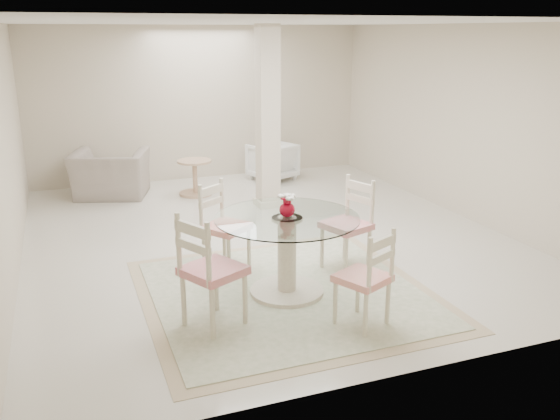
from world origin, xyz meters
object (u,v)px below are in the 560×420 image
object	(u,v)px
armchair_white	(272,161)
dining_chair_east	(351,217)
red_vase	(287,206)
dining_chair_west	(206,263)
recliner_taupe	(110,174)
side_table	(195,179)
dining_chair_north	(221,220)
dining_table	(287,256)
dining_chair_south	(369,272)
column	(268,119)

from	to	relation	value
armchair_white	dining_chair_east	bearing A→B (deg)	60.03
red_vase	dining_chair_west	bearing A→B (deg)	-155.10
recliner_taupe	side_table	world-z (taller)	recliner_taupe
dining_chair_west	armchair_white	world-z (taller)	dining_chair_west
dining_chair_west	armchair_white	distance (m)	5.68
dining_chair_north	recliner_taupe	size ratio (longest dim) A/B	0.96
red_vase	side_table	world-z (taller)	red_vase
dining_table	dining_chair_south	distance (m)	1.03
red_vase	dining_chair_east	xyz separation A→B (m)	(0.93, 0.42, -0.35)
column	red_vase	distance (m)	3.24
dining_table	armchair_white	xyz separation A→B (m)	(1.53, 4.67, -0.09)
dining_table	armchair_white	world-z (taller)	dining_table
dining_chair_east	recliner_taupe	distance (m)	4.67
dining_chair_north	dining_chair_west	world-z (taller)	dining_chair_west
dining_table	side_table	bearing A→B (deg)	90.32
dining_chair_north	side_table	world-z (taller)	dining_chair_north
dining_chair_west	recliner_taupe	bearing A→B (deg)	-22.53
red_vase	dining_chair_north	bearing A→B (deg)	115.52
column	armchair_white	xyz separation A→B (m)	(0.64, 1.58, -1.02)
armchair_white	side_table	xyz separation A→B (m)	(-1.55, -0.55, -0.06)
dining_table	dining_chair_east	xyz separation A→B (m)	(0.93, 0.42, 0.18)
dining_table	dining_chair_south	world-z (taller)	dining_chair_south
dining_chair_south	side_table	distance (m)	5.08
dining_chair_north	dining_chair_west	size ratio (longest dim) A/B	0.91
dining_chair_north	recliner_taupe	distance (m)	3.69
dining_chair_south	column	bearing A→B (deg)	-121.88
column	dining_table	bearing A→B (deg)	-105.99
dining_table	side_table	size ratio (longest dim) A/B	2.49
dining_table	dining_chair_east	size ratio (longest dim) A/B	1.27
dining_table	recliner_taupe	bearing A→B (deg)	106.45
dining_table	side_table	distance (m)	4.13
dining_chair_north	dining_table	bearing A→B (deg)	-99.83
dining_chair_east	dining_chair_west	size ratio (longest dim) A/B	0.95
recliner_taupe	dining_chair_east	bearing A→B (deg)	136.88
column	side_table	xyz separation A→B (m)	(-0.91, 1.04, -1.08)
dining_chair_east	dining_chair_north	bearing A→B (deg)	-129.69
recliner_taupe	side_table	size ratio (longest dim) A/B	1.98
dining_chair_east	armchair_white	size ratio (longest dim) A/B	1.56
column	recliner_taupe	xyz separation A→B (m)	(-2.21, 1.41, -0.98)
dining_table	armchair_white	size ratio (longest dim) A/B	1.98
dining_chair_north	dining_chair_west	distance (m)	1.44
column	red_vase	size ratio (longest dim) A/B	11.27
column	dining_table	world-z (taller)	column
dining_table	recliner_taupe	world-z (taller)	dining_table
recliner_taupe	column	bearing A→B (deg)	165.33
dining_chair_south	dining_chair_east	bearing A→B (deg)	-135.96
red_vase	armchair_white	world-z (taller)	red_vase
armchair_white	side_table	world-z (taller)	armchair_white
dining_chair_west	dining_chair_east	bearing A→B (deg)	-92.46
recliner_taupe	red_vase	bearing A→B (deg)	124.32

